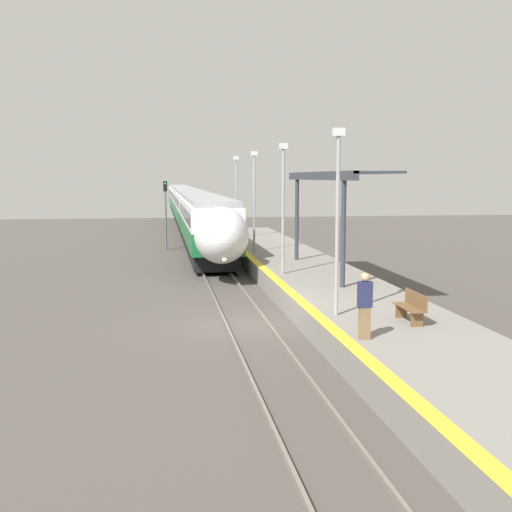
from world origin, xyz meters
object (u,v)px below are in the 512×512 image
(lamppost_near, at_px, (338,210))
(lamppost_mid, at_px, (283,200))
(platform_bench, at_px, (412,306))
(railway_signal, at_px, (166,208))
(person_waiting, at_px, (365,305))
(lamppost_far, at_px, (254,195))
(lamppost_farthest, at_px, (236,191))
(train, at_px, (187,204))

(lamppost_near, bearing_deg, lamppost_mid, 90.00)
(platform_bench, relative_size, railway_signal, 0.33)
(person_waiting, distance_m, lamppost_near, 3.78)
(lamppost_mid, bearing_deg, lamppost_near, -90.00)
(lamppost_near, distance_m, lamppost_mid, 8.70)
(person_waiting, distance_m, lamppost_mid, 11.92)
(railway_signal, bearing_deg, lamppost_far, -62.00)
(railway_signal, xyz_separation_m, lamppost_near, (4.94, -26.68, 1.18))
(lamppost_far, bearing_deg, person_waiting, -90.20)
(lamppost_farthest, bearing_deg, person_waiting, -90.14)
(railway_signal, bearing_deg, platform_bench, -76.16)
(person_waiting, bearing_deg, train, 92.56)
(person_waiting, xyz_separation_m, railway_signal, (-4.87, 29.67, 1.14))
(lamppost_mid, bearing_deg, lamppost_far, 90.00)
(train, distance_m, lamppost_far, 32.68)
(lamppost_near, height_order, lamppost_mid, same)
(platform_bench, height_order, lamppost_near, lamppost_near)
(person_waiting, height_order, railway_signal, railway_signal)
(lamppost_mid, relative_size, lamppost_far, 1.00)
(platform_bench, bearing_deg, train, 94.89)
(person_waiting, distance_m, railway_signal, 30.09)
(platform_bench, height_order, lamppost_mid, lamppost_mid)
(lamppost_near, distance_m, lamppost_far, 17.39)
(train, bearing_deg, lamppost_far, -85.71)
(train, distance_m, lamppost_mid, 41.34)
(lamppost_near, bearing_deg, lamppost_farthest, 90.00)
(platform_bench, height_order, lamppost_far, lamppost_far)
(platform_bench, bearing_deg, person_waiting, -139.21)
(railway_signal, height_order, lamppost_mid, lamppost_mid)
(train, relative_size, lamppost_near, 14.14)
(platform_bench, distance_m, lamppost_mid, 10.51)
(train, xyz_separation_m, lamppost_farthest, (2.44, -23.83, 1.88))
(train, distance_m, railway_signal, 23.39)
(railway_signal, relative_size, lamppost_near, 0.85)
(train, bearing_deg, platform_bench, -85.11)
(train, height_order, lamppost_farthest, lamppost_farthest)
(railway_signal, height_order, lamppost_far, lamppost_far)
(lamppost_near, height_order, lamppost_farthest, same)
(lamppost_farthest, bearing_deg, lamppost_near, -90.00)
(train, distance_m, lamppost_near, 50.02)
(train, xyz_separation_m, railway_signal, (-2.50, -23.25, 0.70))
(train, relative_size, person_waiting, 45.56)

